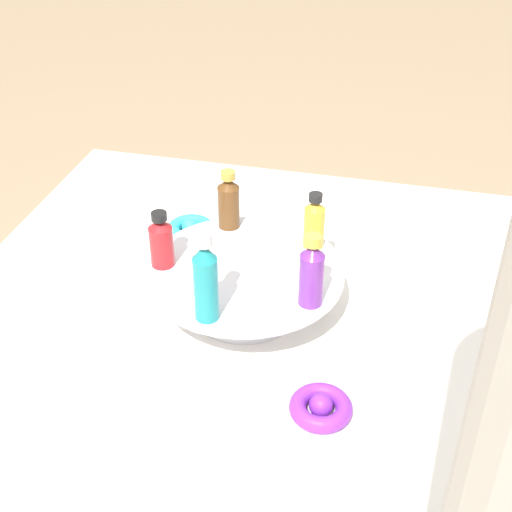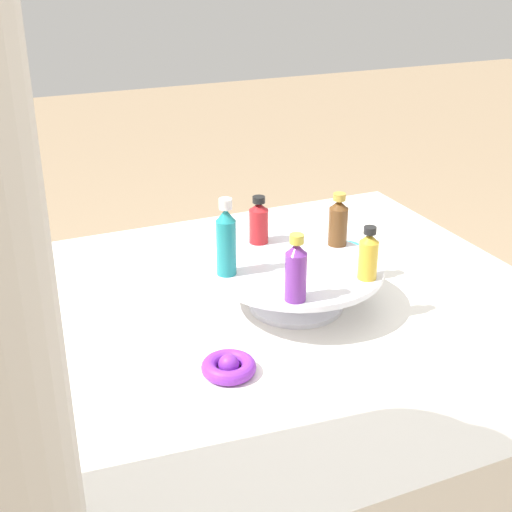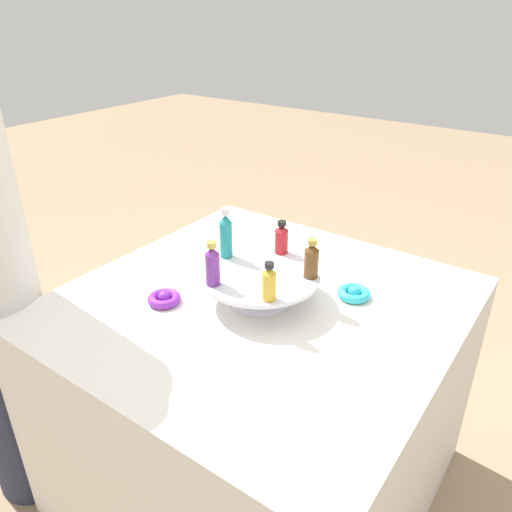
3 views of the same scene
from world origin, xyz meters
The scene contains 9 objects.
party_table centered at (0.00, 0.00, 0.38)m, with size 1.07×1.07×0.75m.
display_stand centered at (0.00, 0.00, 0.81)m, with size 0.34×0.34×0.09m.
bottle_brown centered at (-0.13, -0.06, 0.90)m, with size 0.04×0.04×0.11m.
bottle_red centered at (0.02, -0.14, 0.89)m, with size 0.04×0.04×0.10m.
bottle_teal centered at (0.14, -0.02, 0.91)m, with size 0.04×0.04×0.15m.
bottle_purple centered at (0.07, 0.13, 0.90)m, with size 0.04×0.04×0.13m.
bottle_gold centered at (-0.10, 0.10, 0.89)m, with size 0.04×0.04×0.11m.
ribbon_bow_purple centered at (0.21, 0.17, 0.77)m, with size 0.10×0.10×0.04m.
ribbon_bow_teal centered at (-0.21, -0.17, 0.77)m, with size 0.10×0.10×0.04m.
Camera 1 is at (0.96, 0.25, 1.55)m, focal length 50.00 mm.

